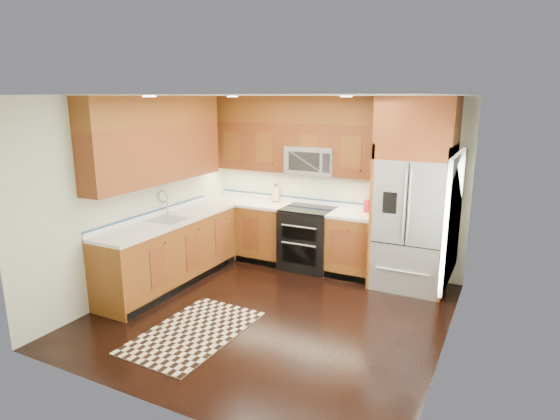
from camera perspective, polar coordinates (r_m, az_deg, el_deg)
The scene contains 16 objects.
ground at distance 5.87m, azimuth -1.10°, elevation -12.48°, with size 4.00×4.00×0.00m, color black.
wall_back at distance 7.21m, azimuth 6.36°, elevation 3.28°, with size 4.00×0.02×2.60m, color silver.
wall_left at distance 6.59m, azimuth -16.70°, elevation 1.81°, with size 0.02×4.00×2.60m, color silver.
wall_right at distance 4.85m, azimuth 20.21°, elevation -2.59°, with size 0.02×4.00×2.60m, color silver.
window at distance 5.02m, azimuth 20.33°, elevation -0.89°, with size 0.04×1.10×1.30m.
base_cabinets at distance 7.01m, azimuth -6.56°, elevation -4.19°, with size 2.85×3.00×0.90m.
countertop at distance 6.90m, azimuth -5.15°, elevation -0.38°, with size 2.86×3.01×0.04m.
upper_cabinets at distance 6.82m, azimuth -5.47°, elevation 8.86°, with size 2.85×3.00×1.15m.
range at distance 7.20m, azimuth 3.39°, elevation -3.48°, with size 0.76×0.67×0.95m.
microwave at distance 7.07m, azimuth 3.94°, elevation 6.07°, with size 0.76×0.40×0.42m.
refrigerator at distance 6.52m, azimuth 15.94°, elevation 1.76°, with size 0.98×0.75×2.60m.
sink_faucet at distance 6.64m, azimuth -13.52°, elevation -0.62°, with size 0.54×0.44×0.37m.
rug at distance 5.53m, azimuth -10.47°, elevation -14.41°, with size 0.94×1.57×0.01m, color black.
knife_block at distance 7.54m, azimuth -0.47°, elevation 1.95°, with size 0.14×0.17×0.29m.
utensil_crock at distance 6.95m, azimuth 10.67°, elevation 0.78°, with size 0.14×0.14×0.37m.
cutting_board at distance 7.01m, azimuth 11.85°, elevation -0.17°, with size 0.26×0.26×0.02m, color brown.
Camera 1 is at (2.49, -4.65, 2.58)m, focal length 30.00 mm.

